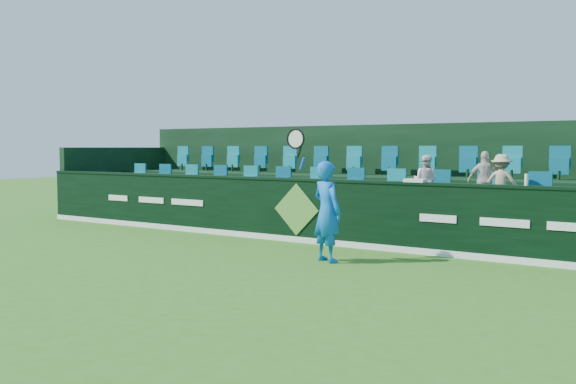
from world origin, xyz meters
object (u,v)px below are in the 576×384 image
Objects in this scene: spectator_middle at (485,180)px; towel at (415,180)px; spectator_left at (425,180)px; spectator_right at (501,182)px; drinks_bottle at (526,180)px; tennis_player at (327,211)px.

spectator_middle is 2.87× the size of towel.
spectator_left is 1.22m from spectator_middle.
spectator_right is at bearing 177.89° from spectator_left.
spectator_right is 5.27× the size of drinks_bottle.
drinks_bottle reaches higher than towel.
spectator_right is (0.32, 0.00, -0.03)m from spectator_middle.
spectator_right is 1.71m from towel.
spectator_left reaches higher than towel.
spectator_right reaches higher than towel.
spectator_middle is at bearing 177.89° from spectator_left.
spectator_middle is 1.48m from towel.
towel is at bearing 33.82° from spectator_right.
drinks_bottle is (0.73, -1.12, 0.11)m from spectator_right.
spectator_middle is 1.53m from drinks_bottle.
tennis_player is at bearing -149.62° from drinks_bottle.
spectator_middle is (1.90, 2.85, 0.47)m from tennis_player.
tennis_player is at bearing 74.51° from spectator_left.
tennis_player is 2.96m from spectator_left.
spectator_middle reaches higher than towel.
spectator_right reaches higher than drinks_bottle.
spectator_middle reaches higher than spectator_left.
spectator_left is 0.98× the size of spectator_right.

